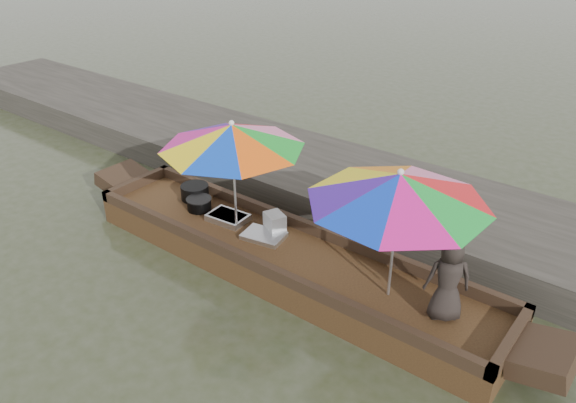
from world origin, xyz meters
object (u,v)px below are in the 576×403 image
Objects in this scene: charcoal_grill at (199,204)px; supply_bag at (275,223)px; boat_hull at (283,261)px; cooking_pot at (195,192)px; tray_crayfish at (228,218)px; umbrella_stern at (394,236)px; tray_scallop at (264,236)px; vendor at (448,279)px; umbrella_bow at (234,178)px.

charcoal_grill is 1.23× the size of supply_bag.
supply_bag reaches higher than boat_hull.
supply_bag reaches higher than cooking_pot.
cooking_pot is (-1.90, 0.29, 0.28)m from boat_hull.
umbrella_stern is at bearing -2.48° from tray_crayfish.
supply_bag is 0.14× the size of umbrella_stern.
cooking_pot is 0.86m from tray_crayfish.
tray_scallop is at bearing -8.48° from cooking_pot.
tray_scallop is 2.03m from umbrella_stern.
tray_scallop is (-0.38, 0.07, 0.21)m from boat_hull.
tray_scallop is at bearing 170.13° from boat_hull.
tray_scallop reaches higher than boat_hull.
vendor is at bearing -1.11° from tray_scallop.
charcoal_grill is at bearing -36.91° from vendor.
vendor reaches higher than cooking_pot.
cooking_pot is at bearing 167.76° from tray_crayfish.
boat_hull is at bearing 0.00° from umbrella_bow.
umbrella_stern is (1.88, -0.07, 0.74)m from tray_scallop.
tray_crayfish is at bearing -37.42° from vendor.
vendor is (3.76, -0.08, 0.41)m from charcoal_grill.
tray_scallop is 0.25m from supply_bag.
boat_hull is 1.63m from charcoal_grill.
supply_bag is 0.29× the size of vendor.
charcoal_grill is (-1.23, 0.03, 0.05)m from tray_scallop.
vendor is at bearing -3.89° from cooking_pot.
cooking_pot is 1.47× the size of supply_bag.
charcoal_grill is at bearing 173.40° from umbrella_bow.
tray_crayfish is (0.84, -0.18, -0.06)m from cooking_pot.
umbrella_stern is at bearing 0.00° from umbrella_bow.
tray_scallop is at bearing -3.79° from tray_crayfish.
tray_crayfish is 0.78m from umbrella_bow.
cooking_pot reaches higher than boat_hull.
cooking_pot is 1.32m from umbrella_bow.
cooking_pot is 1.54m from tray_scallop.
tray_crayfish is at bearing 1.84° from charcoal_grill.
vendor reaches higher than boat_hull.
charcoal_grill is at bearing 176.67° from boat_hull.
tray_scallop is 1.57× the size of charcoal_grill.
cooking_pot is at bearing 179.89° from supply_bag.
umbrella_bow is (-2.95, -0.02, 0.29)m from vendor.
tray_crayfish is at bearing 176.21° from tray_scallop.
supply_bag is at bearing 171.24° from umbrella_stern.
vendor is at bearing 1.49° from umbrella_stern.
cooking_pot is at bearing 171.25° from boat_hull.
tray_crayfish is 0.55m from charcoal_grill.
umbrella_bow reaches higher than supply_bag.
tray_crayfish is at bearing -12.24° from cooking_pot.
tray_scallop is at bearing 178.00° from umbrella_stern.
supply_bag reaches higher than charcoal_grill.
cooking_pot is at bearing 165.12° from umbrella_bow.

